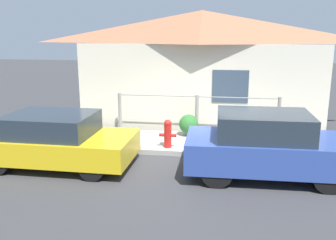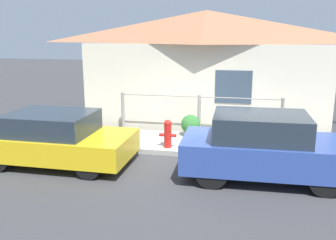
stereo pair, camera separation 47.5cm
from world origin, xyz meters
name	(u,v)px [view 2 (the right image)]	position (x,y,z in m)	size (l,w,h in m)	color
ground_plane	(190,157)	(0.00, 0.00, 0.00)	(60.00, 60.00, 0.00)	#38383A
sidewalk	(195,144)	(0.00, 0.97, 0.07)	(24.00, 1.94, 0.14)	#9E9E99
house	(206,34)	(0.00, 3.26, 3.09)	(8.19, 2.23, 3.85)	beige
fence	(199,113)	(0.00, 1.79, 0.80)	(4.90, 0.10, 1.20)	gray
car_left	(56,138)	(-3.18, -1.08, 0.64)	(3.67, 1.84, 1.28)	gold
car_right	(264,147)	(1.78, -1.08, 0.74)	(3.67, 1.74, 1.47)	#2D4793
fire_hydrant	(168,133)	(-0.66, 0.32, 0.54)	(0.46, 0.21, 0.77)	red
potted_plant_near_hydrant	(191,125)	(-0.22, 1.55, 0.48)	(0.57, 0.57, 0.64)	slate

